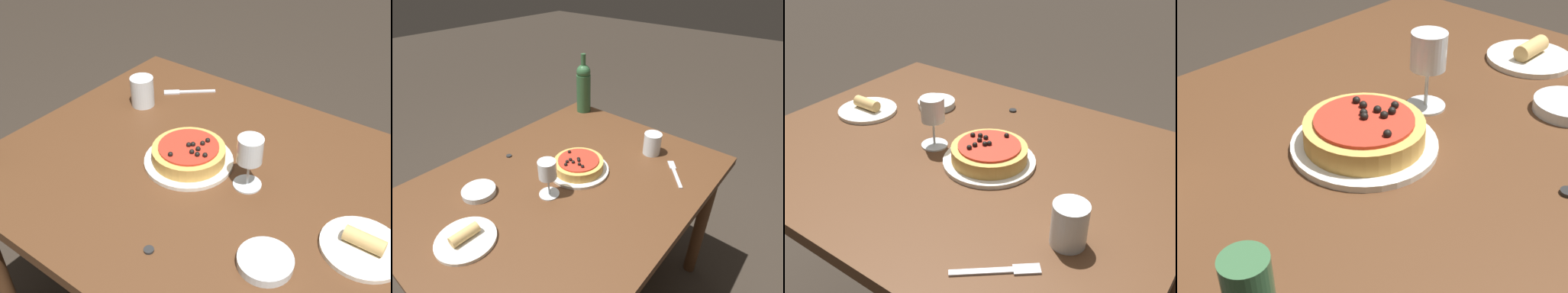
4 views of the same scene
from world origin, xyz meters
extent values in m
plane|color=#2D261E|center=(0.00, 0.00, 0.00)|extent=(14.00, 14.00, 0.00)
cube|color=#4C2D19|center=(0.00, 0.00, 0.74)|extent=(1.23, 0.95, 0.03)
cylinder|color=#4C2D19|center=(0.55, -0.42, 0.36)|extent=(0.06, 0.06, 0.72)
cylinder|color=#4C2D19|center=(-0.55, 0.42, 0.36)|extent=(0.06, 0.06, 0.72)
cylinder|color=#4C2D19|center=(-0.55, -0.42, 0.36)|extent=(0.06, 0.06, 0.72)
cylinder|color=white|center=(-0.09, 0.00, 0.76)|extent=(0.25, 0.25, 0.01)
cylinder|color=gold|center=(-0.09, 0.00, 0.79)|extent=(0.21, 0.21, 0.04)
cylinder|color=#B72D1E|center=(-0.09, 0.00, 0.81)|extent=(0.17, 0.17, 0.01)
sphere|color=black|center=(-0.09, 0.00, 0.82)|extent=(0.01, 0.01, 0.01)
sphere|color=black|center=(-0.03, -0.01, 0.82)|extent=(0.01, 0.01, 0.01)
sphere|color=black|center=(-0.04, -0.02, 0.82)|extent=(0.01, 0.01, 0.01)
sphere|color=black|center=(-0.06, 0.05, 0.82)|extent=(0.01, 0.01, 0.01)
sphere|color=black|center=(-0.08, 0.01, 0.82)|extent=(0.01, 0.01, 0.01)
sphere|color=black|center=(-0.06, 0.00, 0.82)|extent=(0.01, 0.01, 0.01)
sphere|color=black|center=(-0.06, -0.02, 0.82)|extent=(0.01, 0.01, 0.01)
sphere|color=black|center=(-0.06, 0.03, 0.82)|extent=(0.01, 0.01, 0.01)
sphere|color=black|center=(-0.10, -0.06, 0.82)|extent=(0.01, 0.01, 0.01)
cylinder|color=silver|center=(0.09, 0.01, 0.76)|extent=(0.08, 0.08, 0.00)
cylinder|color=silver|center=(0.09, 0.01, 0.80)|extent=(0.01, 0.01, 0.08)
cylinder|color=silver|center=(0.09, 0.01, 0.87)|extent=(0.07, 0.07, 0.07)
cylinder|color=#2D5633|center=(-0.55, -0.37, 0.86)|extent=(0.08, 0.08, 0.21)
sphere|color=#2D5633|center=(-0.55, -0.37, 0.99)|extent=(0.08, 0.08, 0.08)
cylinder|color=#2D5633|center=(-0.55, -0.37, 1.05)|extent=(0.03, 0.03, 0.08)
cylinder|color=silver|center=(-0.40, 0.16, 0.81)|extent=(0.08, 0.08, 0.10)
cylinder|color=silver|center=(0.26, -0.19, 0.77)|extent=(0.12, 0.12, 0.02)
cube|color=#B7B7BC|center=(-0.30, 0.34, 0.76)|extent=(0.11, 0.09, 0.00)
cube|color=#B7B7BC|center=(-0.37, 0.28, 0.76)|extent=(0.06, 0.05, 0.00)
cylinder|color=white|center=(0.42, -0.02, 0.76)|extent=(0.19, 0.19, 0.01)
cylinder|color=tan|center=(0.42, -0.02, 0.79)|extent=(0.09, 0.04, 0.04)
cylinder|color=black|center=(0.03, -0.31, 0.76)|extent=(0.02, 0.02, 0.01)
camera|label=1|loc=(0.52, -0.80, 1.55)|focal=42.00mm
camera|label=2|loc=(0.67, 0.69, 1.52)|focal=28.00mm
camera|label=3|loc=(-0.68, 0.86, 1.42)|focal=42.00mm
camera|label=4|loc=(-0.64, -0.54, 1.27)|focal=50.00mm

